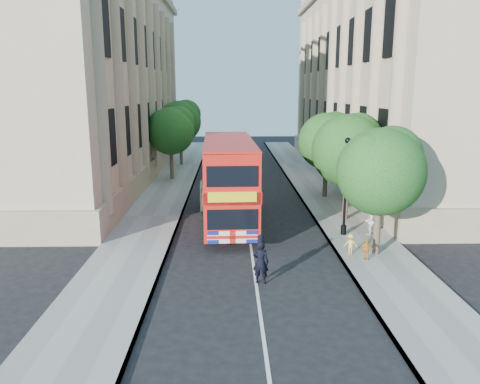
{
  "coord_description": "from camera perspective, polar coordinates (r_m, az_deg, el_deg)",
  "views": [
    {
      "loc": [
        -1.05,
        -17.69,
        7.7
      ],
      "look_at": [
        -0.49,
        6.72,
        2.3
      ],
      "focal_mm": 35.0,
      "sensor_mm": 36.0,
      "label": 1
    }
  ],
  "objects": [
    {
      "name": "pavement_right",
      "position": [
        29.52,
        12.07,
        -2.81
      ],
      "size": [
        3.5,
        80.0,
        0.12
      ],
      "primitive_type": "cube",
      "color": "gray",
      "rests_on": "ground"
    },
    {
      "name": "building_left",
      "position": [
        43.62,
        -18.84,
        13.53
      ],
      "size": [
        12.0,
        38.0,
        18.0
      ],
      "primitive_type": "cube",
      "color": "tan",
      "rests_on": "ground"
    },
    {
      "name": "child_a",
      "position": [
        21.96,
        15.16,
        -6.76
      ],
      "size": [
        0.6,
        0.26,
        1.02
      ],
      "primitive_type": "imported",
      "rotation": [
        0.0,
        0.0,
        3.12
      ],
      "color": "orange",
      "rests_on": "pavement_right"
    },
    {
      "name": "box_van",
      "position": [
        30.83,
        -2.68,
        0.37
      ],
      "size": [
        2.11,
        4.56,
        2.54
      ],
      "rotation": [
        0.0,
        0.0,
        -0.07
      ],
      "color": "black",
      "rests_on": "ground"
    },
    {
      "name": "pavement_left",
      "position": [
        29.11,
        -10.56,
        -2.96
      ],
      "size": [
        3.5,
        80.0,
        0.12
      ],
      "primitive_type": "cube",
      "color": "gray",
      "rests_on": "ground"
    },
    {
      "name": "tree_right_far",
      "position": [
        33.62,
        10.6,
        6.48
      ],
      "size": [
        4.0,
        4.0,
        6.15
      ],
      "color": "#473828",
      "rests_on": "ground"
    },
    {
      "name": "building_right",
      "position": [
        44.28,
        18.83,
        13.51
      ],
      "size": [
        12.0,
        38.0,
        18.0
      ],
      "primitive_type": "cube",
      "color": "tan",
      "rests_on": "ground"
    },
    {
      "name": "lamp_post",
      "position": [
        25.0,
        12.73,
        0.18
      ],
      "size": [
        0.32,
        0.32,
        5.16
      ],
      "color": "black",
      "rests_on": "pavement_right"
    },
    {
      "name": "police_constable",
      "position": [
        18.99,
        2.54,
        -8.55
      ],
      "size": [
        0.72,
        0.54,
        1.79
      ],
      "primitive_type": "imported",
      "rotation": [
        0.0,
        0.0,
        2.95
      ],
      "color": "black",
      "rests_on": "ground"
    },
    {
      "name": "ground",
      "position": [
        19.32,
        1.96,
        -11.02
      ],
      "size": [
        120.0,
        120.0,
        0.0
      ],
      "primitive_type": "plane",
      "color": "black",
      "rests_on": "ground"
    },
    {
      "name": "tree_right_near",
      "position": [
        22.11,
        16.9,
        2.95
      ],
      "size": [
        4.0,
        4.0,
        6.08
      ],
      "color": "#473828",
      "rests_on": "ground"
    },
    {
      "name": "child_b",
      "position": [
        22.62,
        13.33,
        -6.16
      ],
      "size": [
        0.67,
        0.44,
        0.97
      ],
      "primitive_type": "imported",
      "rotation": [
        0.0,
        0.0,
        3.0
      ],
      "color": "gold",
      "rests_on": "pavement_right"
    },
    {
      "name": "tree_left_back",
      "position": [
        48.07,
        -7.25,
        8.8
      ],
      "size": [
        4.2,
        4.2,
        6.65
      ],
      "color": "#473828",
      "rests_on": "ground"
    },
    {
      "name": "double_decker_bus",
      "position": [
        26.85,
        -1.38,
        1.61
      ],
      "size": [
        3.1,
        10.44,
        4.78
      ],
      "rotation": [
        0.0,
        0.0,
        0.03
      ],
      "color": "red",
      "rests_on": "ground"
    },
    {
      "name": "woman_pedestrian",
      "position": [
        25.71,
        15.48,
        -3.41
      ],
      "size": [
        0.91,
        0.91,
        1.49
      ],
      "primitive_type": "imported",
      "rotation": [
        0.0,
        0.0,
        3.91
      ],
      "color": "white",
      "rests_on": "pavement_right"
    },
    {
      "name": "tree_right_mid",
      "position": [
        27.79,
        13.12,
        5.42
      ],
      "size": [
        4.2,
        4.2,
        6.37
      ],
      "color": "#473828",
      "rests_on": "ground"
    },
    {
      "name": "tree_left_far",
      "position": [
        40.16,
        -8.4,
        7.69
      ],
      "size": [
        4.0,
        4.0,
        6.3
      ],
      "color": "#473828",
      "rests_on": "ground"
    }
  ]
}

